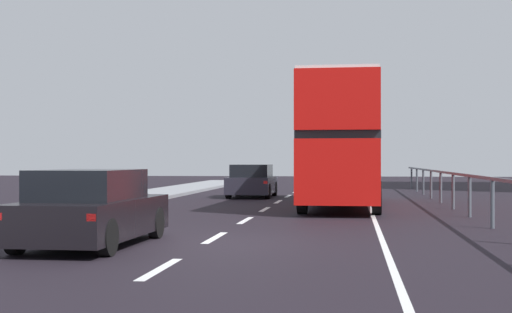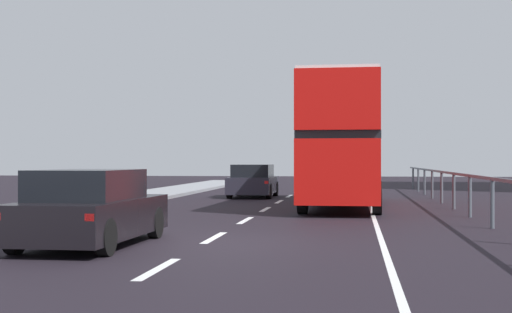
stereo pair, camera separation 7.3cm
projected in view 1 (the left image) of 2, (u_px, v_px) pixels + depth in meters
ground_plane at (208, 244)px, 14.98m from camera, size 75.24×120.00×0.10m
lane_paint_markings at (326, 213)px, 23.12m from camera, size 3.57×46.00×0.01m
bridge_side_railing at (461, 181)px, 23.15m from camera, size 0.10×42.00×1.22m
double_decker_bus_red at (344, 141)px, 26.46m from camera, size 2.69×11.15×4.28m
hatchback_car_near at (91, 209)px, 14.27m from camera, size 1.90×4.41×1.44m
sedan_car_ahead at (252, 181)px, 32.94m from camera, size 1.86×4.09×1.42m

